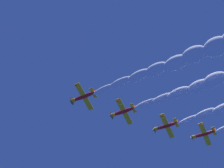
# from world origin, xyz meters

# --- Properties ---
(airplane_lead) EXTENTS (7.39, 7.72, 2.55)m
(airplane_lead) POSITION_xyz_m (-5.33, 3.77, 66.86)
(airplane_lead) COLOR red
(airplane_left_wingman) EXTENTS (7.41, 7.71, 2.60)m
(airplane_left_wingman) POSITION_xyz_m (-16.92, 1.22, 66.77)
(airplane_left_wingman) COLOR red
(airplane_right_wingman) EXTENTS (7.41, 7.71, 2.58)m
(airplane_right_wingman) POSITION_xyz_m (-30.26, -1.69, 67.44)
(airplane_right_wingman) COLOR red
(airplane_outer_left) EXTENTS (7.40, 7.72, 2.55)m
(airplane_outer_left) POSITION_xyz_m (-42.79, -3.36, 68.83)
(airplane_outer_left) COLOR red
(smoke_trail_lead) EXTENTS (34.11, 26.76, 6.64)m
(smoke_trail_lead) POSITION_xyz_m (-29.83, 22.10, 64.29)
(smoke_trail_lead) COLOR white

